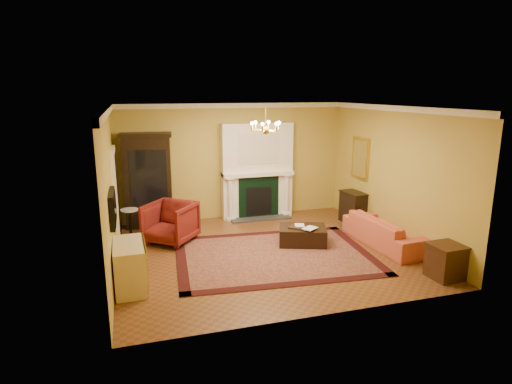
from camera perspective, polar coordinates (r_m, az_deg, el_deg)
name	(u,v)px	position (r m, az deg, el deg)	size (l,w,h in m)	color
floor	(265,252)	(9.12, 1.21, -8.00)	(6.00, 5.50, 0.02)	brown
ceiling	(266,107)	(8.50, 1.31, 11.33)	(6.00, 5.50, 0.02)	silver
wall_back	(233,161)	(11.30, -3.04, 4.12)	(6.00, 0.02, 3.00)	#AF983E
wall_front	(324,221)	(6.20, 9.10, -3.81)	(6.00, 0.02, 3.00)	#AF983E
wall_left	(109,192)	(8.29, -18.96, 0.01)	(0.02, 5.50, 3.00)	#AF983E
wall_right	(394,174)	(10.01, 17.91, 2.28)	(0.02, 5.50, 3.00)	#AF983E
fireplace	(257,173)	(11.33, 0.16, 2.60)	(1.90, 0.70, 2.50)	white
crown_molding	(252,108)	(9.42, -0.51, 11.10)	(6.00, 5.50, 0.12)	white
doorway	(116,195)	(10.05, -18.13, -0.34)	(0.08, 1.05, 2.10)	white
tv_panel	(113,208)	(7.74, -18.55, -2.02)	(0.09, 0.95, 0.58)	black
gilt_mirror	(360,158)	(11.12, 13.74, 4.39)	(0.06, 0.76, 1.05)	gold
chandelier	(266,127)	(8.52, 1.29, 8.63)	(0.63, 0.55, 0.53)	gold
oriental_rug	(274,255)	(8.91, 2.41, -8.41)	(3.96, 2.97, 0.02)	#430E14
china_cabinet	(148,183)	(10.81, -14.17, 1.23)	(1.11, 0.51, 2.23)	black
wingback_armchair	(170,221)	(9.69, -11.36, -3.76)	(0.97, 0.91, 1.00)	maroon
pedestal_table	(130,222)	(10.12, -16.44, -3.85)	(0.40, 0.40, 0.71)	black
commode	(130,266)	(7.70, -16.47, -9.43)	(0.51, 1.07, 0.80)	beige
coral_sofa	(386,227)	(9.77, 16.92, -4.44)	(2.16, 0.63, 0.84)	#D55E43
end_table	(446,262)	(8.51, 23.97, -8.56)	(0.52, 0.52, 0.61)	#3B1E10
console_table	(353,208)	(11.20, 12.82, -2.10)	(0.40, 0.70, 0.78)	black
leather_ottoman	(302,235)	(9.53, 6.21, -5.74)	(1.01, 0.74, 0.38)	black
ottoman_tray	(300,227)	(9.41, 5.83, -4.68)	(0.43, 0.33, 0.03)	black
book_a	(295,220)	(9.39, 5.22, -3.75)	(0.20, 0.03, 0.27)	gray
book_b	(306,221)	(9.28, 6.64, -3.83)	(0.23, 0.02, 0.32)	gray
topiary_left	(228,164)	(11.04, -3.73, 3.81)	(0.17, 0.17, 0.46)	gray
topiary_right	(279,162)	(11.43, 3.12, 3.98)	(0.15, 0.15, 0.40)	gray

